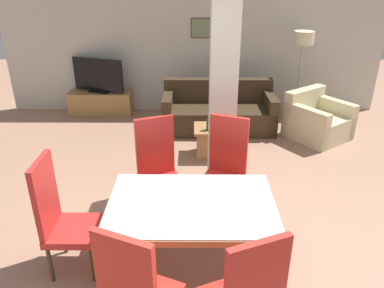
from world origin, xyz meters
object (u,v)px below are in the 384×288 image
Objects in this scene: bottle at (209,124)px; dining_chair_far_right at (225,166)px; dining_chair_head_left at (61,215)px; floor_lamp at (303,46)px; coffee_table at (219,141)px; tv_screen at (98,76)px; dining_table at (191,216)px; tv_stand at (101,103)px; dining_chair_far_left at (159,167)px; armchair at (317,122)px; sofa at (218,113)px.

dining_chair_far_right is at bearing -84.57° from bottle.
floor_lamp is at bearing 141.70° from dining_chair_head_left.
coffee_table is 2.87m from tv_screen.
tv_stand is at bearing 113.31° from dining_table.
dining_chair_head_left is (-1.18, 0.00, 0.00)m from dining_table.
dining_table is at bearing -66.69° from tv_stand.
coffee_table reaches higher than tv_stand.
tv_stand is at bearing 137.50° from bottle.
dining_chair_far_left is 0.71× the size of floor_lamp.
dining_chair_far_right is at bearing 14.97° from armchair.
dining_chair_far_right is at bearing 121.22° from dining_chair_head_left.
coffee_table is 0.46× the size of floor_lamp.
dining_table is at bearing 19.56° from armchair.
sofa is 1.67m from armchair.
dining_chair_far_right reaches higher than sofa.
sofa is 8.30× the size of bottle.
sofa is at bearing -179.03° from tv_screen.
dining_chair_head_left is 4.94× the size of bottle.
dining_chair_far_right is 3.89m from tv_screen.
tv_stand is at bearing -89.05° from dining_chair_far_left.
dining_table is 1.30× the size of dining_chair_head_left.
dining_chair_far_left reaches higher than coffee_table.
bottle is 0.19× the size of tv_stand.
armchair is 1.60× the size of coffee_table.
armchair is 4.06m from tv_screen.
sofa reaches higher than armchair.
dining_chair_far_right is 1.16× the size of tv_screen.
tv_screen reaches higher than coffee_table.
tv_screen reaches higher than armchair.
dining_chair_far_left reaches higher than sofa.
floor_lamp is (3.74, -0.21, 0.60)m from tv_screen.
dining_table is at bearing -99.45° from coffee_table.
dining_table is at bearing -116.18° from floor_lamp.
dining_chair_far_left is at bearing 72.00° from sofa.
armchair is (1.63, -0.38, -0.01)m from sofa.
dining_chair_far_left is at bearing 24.64° from dining_chair_far_right.
tv_screen is (-1.42, 3.27, 0.17)m from dining_chair_far_left.
tv_stand is (-2.25, 0.72, -0.06)m from sofa.
dining_table is 1.30× the size of dining_chair_far_left.
sofa is (0.83, 2.55, -0.30)m from dining_chair_far_left.
sofa reaches higher than coffee_table.
bottle reaches higher than tv_stand.
dining_chair_far_left reaches higher than tv_screen.
dining_chair_head_left is 5.10m from floor_lamp.
dining_chair_far_left is 1.54× the size of coffee_table.
tv_screen reaches higher than dining_table.
floor_lamp is at bearing -117.47° from armchair.
dining_table is 1.51× the size of tv_screen.
floor_lamp is (1.70, 1.65, 0.82)m from bottle.
dining_chair_head_left reaches higher than bottle.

